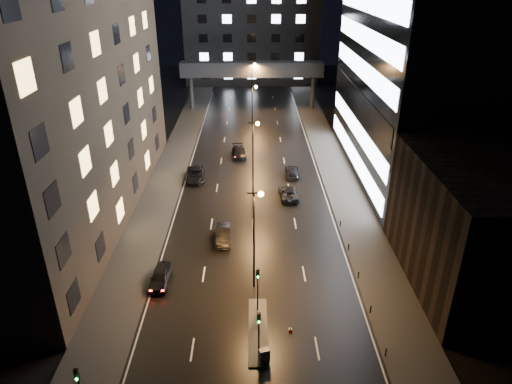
# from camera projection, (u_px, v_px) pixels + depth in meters

# --- Properties ---
(ground) EXTENTS (160.00, 160.00, 0.00)m
(ground) POSITION_uv_depth(u_px,v_px,m) (253.00, 161.00, 72.42)
(ground) COLOR black
(ground) RESTS_ON ground
(sidewalk_left) EXTENTS (5.00, 110.00, 0.15)m
(sidewalk_left) POSITION_uv_depth(u_px,v_px,m) (169.00, 173.00, 67.77)
(sidewalk_left) COLOR #383533
(sidewalk_left) RESTS_ON ground
(sidewalk_right) EXTENTS (5.00, 110.00, 0.15)m
(sidewalk_right) POSITION_uv_depth(u_px,v_px,m) (336.00, 173.00, 68.01)
(sidewalk_right) COLOR #383533
(sidewalk_right) RESTS_ON ground
(building_left) EXTENTS (15.00, 48.00, 40.00)m
(building_left) POSITION_uv_depth(u_px,v_px,m) (44.00, 45.00, 49.04)
(building_left) COLOR #2D2319
(building_left) RESTS_ON ground
(building_right_low) EXTENTS (10.00, 18.00, 12.00)m
(building_right_low) POSITION_uv_depth(u_px,v_px,m) (470.00, 226.00, 42.13)
(building_right_low) COLOR black
(building_right_low) RESTS_ON ground
(building_right_glass) EXTENTS (20.00, 36.00, 45.00)m
(building_right_glass) POSITION_uv_depth(u_px,v_px,m) (444.00, 11.00, 59.19)
(building_right_glass) COLOR black
(building_right_glass) RESTS_ON ground
(building_far) EXTENTS (34.00, 14.00, 25.00)m
(building_far) POSITION_uv_depth(u_px,v_px,m) (252.00, 33.00, 119.03)
(building_far) COLOR #333335
(building_far) RESTS_ON ground
(skybridge) EXTENTS (30.00, 3.00, 10.00)m
(skybridge) POSITION_uv_depth(u_px,v_px,m) (252.00, 70.00, 95.70)
(skybridge) COLOR #333335
(skybridge) RESTS_ON ground
(median_island) EXTENTS (1.60, 8.00, 0.15)m
(median_island) POSITION_uv_depth(u_px,v_px,m) (258.00, 330.00, 38.25)
(median_island) COLOR #383533
(median_island) RESTS_ON ground
(traffic_signal_near) EXTENTS (0.28, 0.34, 4.40)m
(traffic_signal_near) POSITION_uv_depth(u_px,v_px,m) (258.00, 283.00, 39.16)
(traffic_signal_near) COLOR black
(traffic_signal_near) RESTS_ON median_island
(traffic_signal_far) EXTENTS (0.28, 0.34, 4.40)m
(traffic_signal_far) POSITION_uv_depth(u_px,v_px,m) (259.00, 328.00, 34.22)
(traffic_signal_far) COLOR black
(traffic_signal_far) RESTS_ON median_island
(bollard_row) EXTENTS (0.12, 25.12, 0.90)m
(bollard_row) POSITION_uv_depth(u_px,v_px,m) (364.00, 292.00, 42.22)
(bollard_row) COLOR black
(bollard_row) RESTS_ON ground
(streetlight_near) EXTENTS (1.45, 0.50, 10.15)m
(streetlight_near) POSITION_uv_depth(u_px,v_px,m) (256.00, 228.00, 40.82)
(streetlight_near) COLOR black
(streetlight_near) RESTS_ON ground
(streetlight_mid_a) EXTENTS (1.45, 0.50, 10.15)m
(streetlight_mid_a) POSITION_uv_depth(u_px,v_px,m) (254.00, 149.00, 58.78)
(streetlight_mid_a) COLOR black
(streetlight_mid_a) RESTS_ON ground
(streetlight_mid_b) EXTENTS (1.45, 0.50, 10.15)m
(streetlight_mid_b) POSITION_uv_depth(u_px,v_px,m) (253.00, 107.00, 76.75)
(streetlight_mid_b) COLOR black
(streetlight_mid_b) RESTS_ON ground
(streetlight_far) EXTENTS (1.45, 0.50, 10.15)m
(streetlight_far) POSITION_uv_depth(u_px,v_px,m) (253.00, 81.00, 94.72)
(streetlight_far) COLOR black
(streetlight_far) RESTS_ON ground
(car_away_a) EXTENTS (1.92, 4.48, 1.51)m
(car_away_a) POSITION_uv_depth(u_px,v_px,m) (161.00, 277.00, 43.84)
(car_away_a) COLOR black
(car_away_a) RESTS_ON ground
(car_away_b) EXTENTS (1.90, 4.75, 1.54)m
(car_away_b) POSITION_uv_depth(u_px,v_px,m) (223.00, 235.00, 50.75)
(car_away_b) COLOR black
(car_away_b) RESTS_ON ground
(car_away_c) EXTENTS (2.95, 5.74, 1.55)m
(car_away_c) POSITION_uv_depth(u_px,v_px,m) (195.00, 175.00, 65.56)
(car_away_c) COLOR black
(car_away_c) RESTS_ON ground
(car_away_d) EXTENTS (2.66, 5.35, 1.49)m
(car_away_d) POSITION_uv_depth(u_px,v_px,m) (239.00, 152.00, 73.66)
(car_away_d) COLOR black
(car_away_d) RESTS_ON ground
(car_toward_a) EXTENTS (2.63, 5.09, 1.37)m
(car_toward_a) POSITION_uv_depth(u_px,v_px,m) (288.00, 193.00, 60.37)
(car_toward_a) COLOR black
(car_toward_a) RESTS_ON ground
(car_toward_b) EXTENTS (2.12, 4.82, 1.38)m
(car_toward_b) POSITION_uv_depth(u_px,v_px,m) (292.00, 171.00, 66.82)
(car_toward_b) COLOR black
(car_toward_b) RESTS_ON ground
(utility_cabinet) EXTENTS (0.92, 0.72, 1.26)m
(utility_cabinet) POSITION_uv_depth(u_px,v_px,m) (264.00, 356.00, 34.83)
(utility_cabinet) COLOR #4D4E50
(utility_cabinet) RESTS_ON median_island
(cone_a) EXTENTS (0.46, 0.46, 0.57)m
(cone_a) POSITION_uv_depth(u_px,v_px,m) (290.00, 329.00, 38.08)
(cone_a) COLOR #D63E0B
(cone_a) RESTS_ON ground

